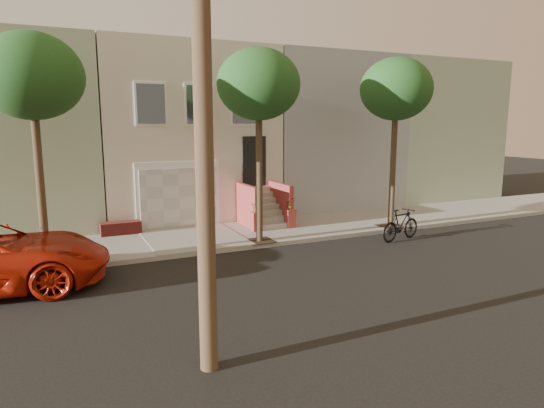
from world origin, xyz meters
name	(u,v)px	position (x,y,z in m)	size (l,w,h in m)	color
ground	(284,285)	(0.00, 0.00, 0.00)	(90.00, 90.00, 0.00)	black
sidewalk	(218,237)	(0.00, 5.35, 0.07)	(40.00, 3.70, 0.15)	gray
house_row	(175,132)	(0.00, 11.19, 3.64)	(33.10, 11.70, 7.00)	beige
tree_left	(31,78)	(-5.50, 3.90, 5.26)	(2.70, 2.57, 6.30)	#2D2116
tree_mid	(259,86)	(1.00, 3.90, 5.26)	(2.70, 2.57, 6.30)	#2D2116
tree_right	(396,90)	(6.50, 3.90, 5.26)	(2.70, 2.57, 6.30)	#2D2116
motorcycle	(401,225)	(5.77, 2.44, 0.57)	(0.53, 1.88, 1.13)	black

